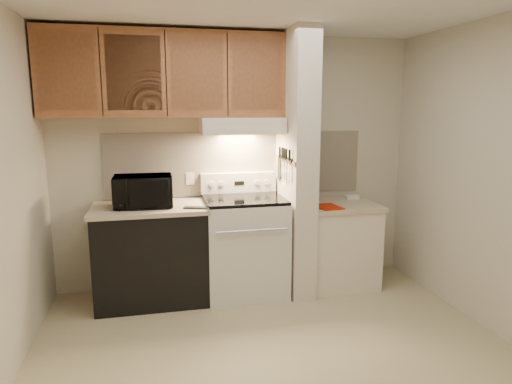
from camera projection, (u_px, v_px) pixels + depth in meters
name	position (u px, v px, depth m)	size (l,w,h in m)	color
floor	(275.00, 352.00, 3.40)	(3.60, 3.60, 0.00)	tan
wall_back	(237.00, 162.00, 4.61)	(3.60, 0.02, 2.50)	beige
wall_right	(498.00, 178.00, 3.56)	(0.02, 3.00, 2.50)	beige
backsplash	(237.00, 164.00, 4.60)	(2.60, 0.02, 0.63)	white
range_body	(244.00, 247.00, 4.42)	(0.76, 0.65, 0.92)	silver
oven_window	(251.00, 253.00, 4.11)	(0.50, 0.01, 0.30)	black
oven_handle	(252.00, 231.00, 4.03)	(0.02, 0.02, 0.65)	silver
cooktop	(244.00, 199.00, 4.33)	(0.74, 0.64, 0.03)	black
range_backguard	(238.00, 182.00, 4.59)	(0.76, 0.08, 0.20)	silver
range_display	(239.00, 183.00, 4.55)	(0.10, 0.01, 0.04)	black
range_knob_left_outer	(211.00, 184.00, 4.48)	(0.05, 0.05, 0.02)	silver
range_knob_left_inner	(221.00, 184.00, 4.50)	(0.05, 0.05, 0.02)	silver
range_knob_right_inner	(257.00, 183.00, 4.58)	(0.05, 0.05, 0.02)	silver
range_knob_right_outer	(267.00, 182.00, 4.60)	(0.05, 0.05, 0.02)	silver
dishwasher_front	(152.00, 256.00, 4.24)	(1.00, 0.63, 0.87)	black
left_countertop	(150.00, 208.00, 4.16)	(1.04, 0.67, 0.04)	#C3B294
spoon_rest	(195.00, 208.00, 4.05)	(0.21, 0.07, 0.01)	black
teal_jar	(155.00, 196.00, 4.37)	(0.09, 0.09, 0.10)	#2C686D
outlet	(190.00, 179.00, 4.51)	(0.08, 0.01, 0.12)	silver
microwave	(143.00, 191.00, 4.10)	(0.51, 0.35, 0.28)	black
partition_pillar	(296.00, 165.00, 4.38)	(0.22, 0.70, 2.50)	beige
pillar_trim	(284.00, 160.00, 4.35)	(0.01, 0.70, 0.04)	#985B36
knife_strip	(285.00, 158.00, 4.30)	(0.02, 0.42, 0.04)	black
knife_blade_a	(289.00, 171.00, 4.16)	(0.01, 0.04, 0.16)	silver
knife_handle_a	(290.00, 155.00, 4.12)	(0.02, 0.02, 0.10)	black
knife_blade_b	(286.00, 171.00, 4.24)	(0.01, 0.04, 0.18)	silver
knife_handle_b	(286.00, 154.00, 4.22)	(0.02, 0.02, 0.10)	black
knife_blade_c	(284.00, 171.00, 4.31)	(0.01, 0.04, 0.20)	silver
knife_handle_c	(284.00, 153.00, 4.29)	(0.02, 0.02, 0.10)	black
knife_blade_d	(282.00, 168.00, 4.38)	(0.01, 0.04, 0.16)	silver
knife_handle_d	(282.00, 153.00, 4.35)	(0.02, 0.02, 0.10)	black
knife_blade_e	(279.00, 168.00, 4.47)	(0.01, 0.04, 0.18)	silver
knife_handle_e	(280.00, 152.00, 4.43)	(0.02, 0.02, 0.10)	black
oven_mitt	(278.00, 167.00, 4.53)	(0.03, 0.09, 0.21)	slate
right_cab_base	(338.00, 246.00, 4.64)	(0.70, 0.60, 0.81)	silver
right_countertop	(339.00, 205.00, 4.56)	(0.74, 0.64, 0.04)	#C3B294
red_folder	(328.00, 207.00, 4.37)	(0.21, 0.29, 0.01)	#B41E05
white_box	(352.00, 197.00, 4.77)	(0.14, 0.09, 0.04)	white
range_hood	(241.00, 125.00, 4.33)	(0.78, 0.44, 0.15)	silver
hood_lip	(246.00, 131.00, 4.13)	(0.78, 0.04, 0.06)	silver
upper_cabinets	(165.00, 75.00, 4.14)	(2.18, 0.33, 0.77)	#985B36
cab_door_a	(66.00, 72.00, 3.80)	(0.46, 0.01, 0.63)	#985B36
cab_gap_a	(101.00, 73.00, 3.86)	(0.01, 0.01, 0.73)	black
cab_door_b	(134.00, 73.00, 3.92)	(0.46, 0.01, 0.63)	#985B36
cab_gap_b	(166.00, 74.00, 3.98)	(0.01, 0.01, 0.73)	black
cab_door_c	(197.00, 74.00, 4.04)	(0.46, 0.01, 0.63)	#985B36
cab_gap_c	(228.00, 75.00, 4.10)	(0.01, 0.01, 0.73)	black
cab_door_d	(257.00, 75.00, 4.16)	(0.46, 0.01, 0.63)	#985B36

